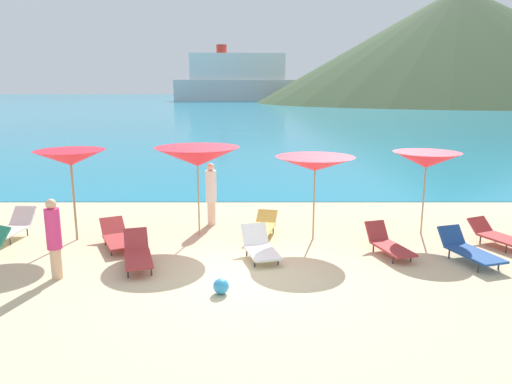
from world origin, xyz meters
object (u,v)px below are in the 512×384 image
Objects in this scene: lounge_chair_6 at (136,253)px; cruise_ship at (235,80)px; lounge_chair_3 at (258,246)px; lounge_chair_8 at (260,226)px; beachgoer_1 at (52,237)px; umbrella_1 at (68,158)px; lounge_chair_4 at (386,243)px; beachgoer_2 at (209,192)px; beach_ball at (219,286)px; lounge_chair_0 at (10,227)px; umbrella_4 at (424,160)px; lounge_chair_7 at (466,249)px; lounge_chair_9 at (493,234)px; umbrella_2 at (195,157)px; lounge_chair_1 at (115,237)px; umbrella_3 at (313,164)px.

cruise_ship is (-4.00, 161.12, 6.91)m from lounge_chair_6.
lounge_chair_3 reaches higher than lounge_chair_8.
lounge_chair_3 is 4.37m from beachgoer_1.
umbrella_1 is 1.34× the size of lounge_chair_6.
lounge_chair_4 is 0.91× the size of lounge_chair_6.
beachgoer_2 is 5.87× the size of beach_ball.
lounge_chair_0 is at bearing -38.71° from beachgoer_2.
beachgoer_2 reaches higher than lounge_chair_0.
cruise_ship is at bearing 74.64° from lounge_chair_6.
umbrella_4 is 2.72m from lounge_chair_7.
beachgoer_1 is (-1.48, -0.68, 0.59)m from lounge_chair_6.
lounge_chair_6 reaches higher than lounge_chair_3.
lounge_chair_9 is at bearing -2.41° from umbrella_1.
lounge_chair_3 reaches higher than lounge_chair_9.
umbrella_4 is at bearing 122.96° from lounge_chair_9.
beachgoer_1 is at bearing 174.78° from lounge_chair_4.
lounge_chair_6 is at bearing -161.06° from umbrella_4.
lounge_chair_9 is 160.33m from cruise_ship.
lounge_chair_0 is at bearing 155.59° from lounge_chair_4.
lounge_chair_6 is at bearing -23.77° from lounge_chair_0.
lounge_chair_4 is 0.93× the size of lounge_chair_8.
umbrella_2 is 1.33× the size of lounge_chair_1.
lounge_chair_3 is (1.59, -1.72, -1.83)m from umbrella_2.
lounge_chair_7 is at bearing -43.50° from beachgoer_1.
lounge_chair_0 is 12.28m from lounge_chair_9.
umbrella_4 is at bearing 3.38° from umbrella_1.
beachgoer_2 is (0.23, 1.02, -1.15)m from umbrella_2.
lounge_chair_3 is (-4.34, -1.87, -1.72)m from umbrella_4.
beachgoer_2 reaches higher than lounge_chair_4.
umbrella_4 is at bearing 118.96° from beachgoer_2.
umbrella_2 is 1.57× the size of lounge_chair_3.
umbrella_1 is 1.29× the size of lounge_chair_1.
umbrella_4 is (9.04, 0.53, -0.13)m from umbrella_1.
lounge_chair_6 is (-7.01, -2.40, -1.68)m from umbrella_4.
lounge_chair_6 is at bearing -115.43° from umbrella_2.
lounge_chair_7 is 1.12× the size of lounge_chair_9.
lounge_chair_3 is 0.86× the size of beachgoer_2.
cruise_ship is at bearing 64.88° from lounge_chair_1.
beachgoer_2 is (2.79, 3.95, 0.06)m from beachgoer_1.
umbrella_3 is 7.31× the size of beach_ball.
lounge_chair_3 is at bearing 167.82° from lounge_chair_4.
umbrella_3 is 5.22m from lounge_chair_1.
lounge_chair_1 is 1.19× the size of lounge_chair_9.
umbrella_3 is at bearing -171.21° from umbrella_4.
cruise_ship is at bearing 70.49° from lounge_chair_9.
cruise_ship reaches higher than beachgoer_1.
beachgoer_2 is (5.06, 1.23, 0.65)m from lounge_chair_0.
lounge_chair_1 is at bearing -23.11° from umbrella_1.
beach_ball is (-5.09, -3.83, -1.84)m from umbrella_4.
beach_ball is at bearing -71.52° from lounge_chair_1.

